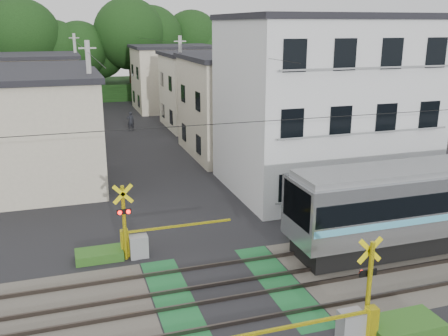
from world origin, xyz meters
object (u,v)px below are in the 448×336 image
object	(u,v)px
crossing_signal_far	(136,240)
apartment_block	(322,104)
crossing_signal_near	(355,318)
pedestrian	(131,121)

from	to	relation	value
crossing_signal_far	apartment_block	world-z (taller)	apartment_block
crossing_signal_near	apartment_block	xyz separation A→B (m)	(5.91, 13.15, 3.94)
crossing_signal_near	crossing_signal_far	size ratio (longest dim) A/B	1.00
crossing_signal_far	apartment_block	bearing A→B (deg)	27.78
crossing_signal_near	apartment_block	bearing A→B (deg)	65.78
crossing_signal_far	apartment_block	size ratio (longest dim) A/B	0.46
crossing_signal_far	pedestrian	bearing A→B (deg)	82.75
apartment_block	pedestrian	size ratio (longest dim) A/B	6.08
crossing_signal_far	pedestrian	world-z (taller)	crossing_signal_far
crossing_signal_near	crossing_signal_far	world-z (taller)	same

